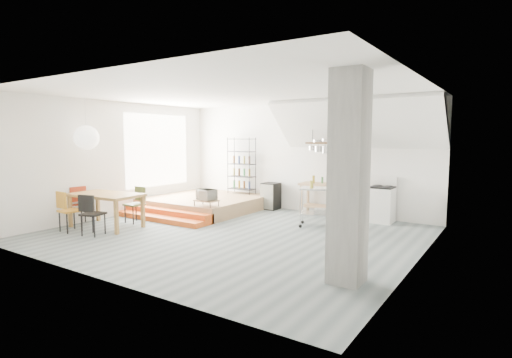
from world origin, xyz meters
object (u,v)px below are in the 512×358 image
Objects in this scene: stove at (382,204)px; dining_table at (106,197)px; mini_fridge at (271,196)px; rolling_cart at (320,202)px.

dining_table is (-5.49, -4.31, 0.27)m from stove.
mini_fridge is at bearing 59.05° from dining_table.
rolling_cart is 1.35× the size of mini_fridge.
rolling_cart is 2.69m from mini_fridge.
stove is 6.98m from dining_table.
mini_fridge is (2.09, 4.35, -0.34)m from dining_table.
rolling_cart is (4.37, 2.93, -0.12)m from dining_table.
stove is 3.40m from mini_fridge.
mini_fridge is at bearing 179.26° from stove.
mini_fridge is at bearing 128.12° from rolling_cart.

